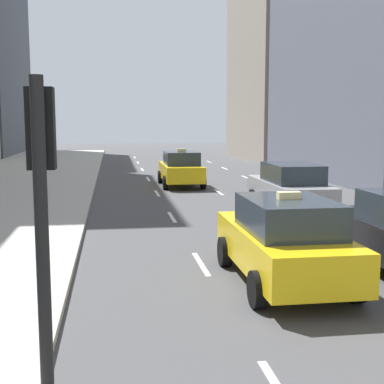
{
  "coord_description": "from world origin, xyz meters",
  "views": [
    {
      "loc": [
        -2.13,
        2.4,
        3.22
      ],
      "look_at": [
        -0.12,
        15.91,
        1.4
      ],
      "focal_mm": 50.0,
      "sensor_mm": 36.0,
      "label": 1
    }
  ],
  "objects_px": {
    "taxi_second": "(181,168)",
    "sedan_black_near": "(290,188)",
    "traffic_light_pole": "(43,213)",
    "taxi_lead": "(285,240)"
  },
  "relations": [
    {
      "from": "taxi_second",
      "to": "sedan_black_near",
      "type": "relative_size",
      "value": 0.92
    },
    {
      "from": "traffic_light_pole",
      "to": "taxi_second",
      "type": "bearing_deg",
      "value": 79.53
    },
    {
      "from": "taxi_lead",
      "to": "taxi_second",
      "type": "relative_size",
      "value": 1.0
    },
    {
      "from": "taxi_second",
      "to": "taxi_lead",
      "type": "bearing_deg",
      "value": -90.0
    },
    {
      "from": "taxi_second",
      "to": "traffic_light_pole",
      "type": "xyz_separation_m",
      "value": [
        -3.95,
        -21.37,
        1.53
      ]
    },
    {
      "from": "taxi_lead",
      "to": "sedan_black_near",
      "type": "height_order",
      "value": "taxi_lead"
    },
    {
      "from": "sedan_black_near",
      "to": "taxi_lead",
      "type": "bearing_deg",
      "value": -109.46
    },
    {
      "from": "taxi_second",
      "to": "traffic_light_pole",
      "type": "height_order",
      "value": "traffic_light_pole"
    },
    {
      "from": "traffic_light_pole",
      "to": "taxi_lead",
      "type": "bearing_deg",
      "value": 52.6
    },
    {
      "from": "taxi_second",
      "to": "traffic_light_pole",
      "type": "distance_m",
      "value": 21.78
    }
  ]
}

